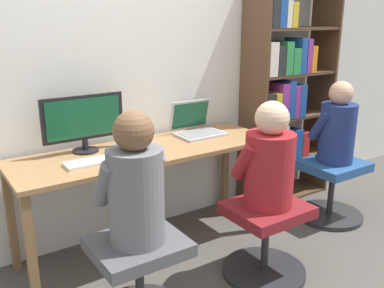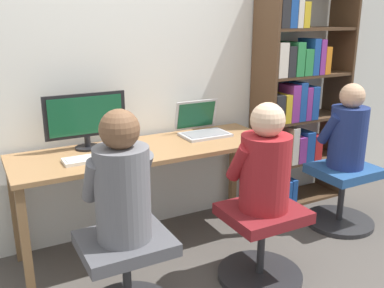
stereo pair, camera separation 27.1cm
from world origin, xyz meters
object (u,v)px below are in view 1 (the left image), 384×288
object	(u,v)px
person_near_shelf	(337,127)
desktop_monitor	(84,122)
laptop	(197,128)
office_chair_left	(139,278)
bookshelf	(282,101)
person_at_laptop	(269,161)
office_chair_right	(265,237)
office_chair_side	(332,187)
keyboard	(96,161)
person_at_monitor	(135,185)

from	to	relation	value
person_near_shelf	desktop_monitor	bearing A→B (deg)	163.23
laptop	office_chair_left	distance (m)	1.29
desktop_monitor	bookshelf	xyz separation A→B (m)	(1.75, -0.04, -0.05)
laptop	person_at_laptop	distance (m)	0.80
person_at_laptop	bookshelf	bearing A→B (deg)	41.80
office_chair_right	office_chair_side	bearing A→B (deg)	16.61
office_chair_right	person_near_shelf	world-z (taller)	person_near_shelf
person_near_shelf	office_chair_right	bearing A→B (deg)	-163.15
desktop_monitor	person_at_laptop	size ratio (longest dim) A/B	0.83
office_chair_right	person_at_laptop	bearing A→B (deg)	90.00
keyboard	person_at_monitor	xyz separation A→B (m)	(-0.01, -0.55, 0.03)
bookshelf	person_at_monitor	bearing A→B (deg)	-156.73
desktop_monitor	person_at_monitor	bearing A→B (deg)	-92.74
person_at_laptop	bookshelf	xyz separation A→B (m)	(0.92, 0.82, 0.13)
person_at_laptop	desktop_monitor	bearing A→B (deg)	133.99
office_chair_left	office_chair_right	bearing A→B (deg)	-3.46
desktop_monitor	bookshelf	distance (m)	1.75
office_chair_right	person_at_laptop	size ratio (longest dim) A/B	0.83
keyboard	bookshelf	bearing A→B (deg)	6.94
laptop	bookshelf	world-z (taller)	bookshelf
office_chair_left	bookshelf	size ratio (longest dim) A/B	0.29
keyboard	person_at_monitor	bearing A→B (deg)	-91.05
office_chair_left	person_at_monitor	bearing A→B (deg)	90.00
person_at_monitor	keyboard	bearing A→B (deg)	88.95
office_chair_left	office_chair_side	distance (m)	1.90
office_chair_left	person_at_monitor	world-z (taller)	person_at_monitor
laptop	office_chair_left	size ratio (longest dim) A/B	0.65
desktop_monitor	person_at_laptop	xyz separation A→B (m)	(0.83, -0.86, -0.18)
desktop_monitor	office_chair_left	distance (m)	1.07
laptop	person_at_monitor	xyz separation A→B (m)	(-0.89, -0.75, -0.01)
person_at_laptop	bookshelf	distance (m)	1.24
person_at_laptop	person_near_shelf	world-z (taller)	person_at_laptop
bookshelf	office_chair_side	bearing A→B (deg)	-79.39
office_chair_right	person_near_shelf	xyz separation A→B (m)	(1.02, 0.31, 0.51)
desktop_monitor	keyboard	distance (m)	0.32
office_chair_left	office_chair_side	xyz separation A→B (m)	(1.88, 0.25, 0.00)
office_chair_left	office_chair_right	size ratio (longest dim) A/B	1.00
person_at_laptop	office_chair_side	distance (m)	1.18
desktop_monitor	office_chair_side	world-z (taller)	desktop_monitor
desktop_monitor	person_near_shelf	size ratio (longest dim) A/B	0.84
laptop	bookshelf	xyz separation A→B (m)	(0.89, 0.02, 0.10)
desktop_monitor	person_at_monitor	size ratio (longest dim) A/B	0.78
person_at_laptop	office_chair_right	bearing A→B (deg)	-90.00
keyboard	bookshelf	distance (m)	1.80
laptop	person_near_shelf	bearing A→B (deg)	-26.79
keyboard	office_chair_right	distance (m)	1.17
desktop_monitor	office_chair_right	world-z (taller)	desktop_monitor
keyboard	person_at_monitor	distance (m)	0.55
office_chair_right	bookshelf	xyz separation A→B (m)	(0.92, 0.83, 0.64)
office_chair_side	person_near_shelf	world-z (taller)	person_near_shelf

